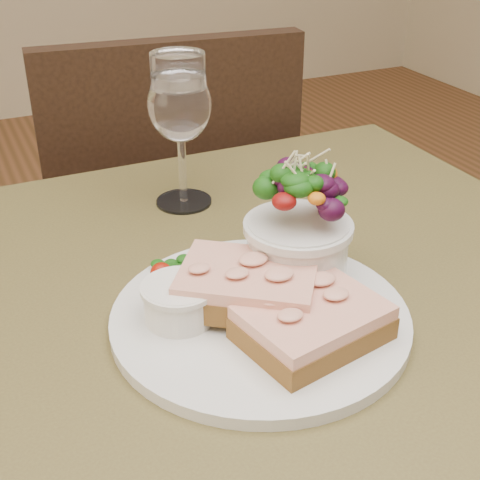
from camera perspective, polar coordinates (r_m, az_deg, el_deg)
name	(u,v)px	position (r m, az deg, el deg)	size (l,w,h in m)	color
cafe_table	(264,388)	(0.71, 2.09, -12.54)	(0.80, 0.80, 0.75)	#493E1F
chair_far	(165,312)	(1.44, -6.43, -6.09)	(0.46, 0.46, 0.90)	black
dinner_plate	(260,317)	(0.63, 1.72, -6.62)	(0.28, 0.28, 0.01)	silver
sandwich_front	(313,323)	(0.59, 6.22, -7.02)	(0.14, 0.11, 0.03)	#533716
sandwich_back	(248,285)	(0.62, 0.67, -3.87)	(0.16, 0.15, 0.03)	#533716
ramekin	(179,300)	(0.61, -5.20, -5.15)	(0.06, 0.06, 0.04)	silver
salad_bowl	(298,224)	(0.65, 5.00, 1.38)	(0.10, 0.10, 0.13)	silver
garnish	(169,271)	(0.67, -6.12, -2.62)	(0.05, 0.04, 0.02)	#0C370A
wine_glass	(180,109)	(0.81, -5.16, 11.08)	(0.08, 0.08, 0.18)	white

